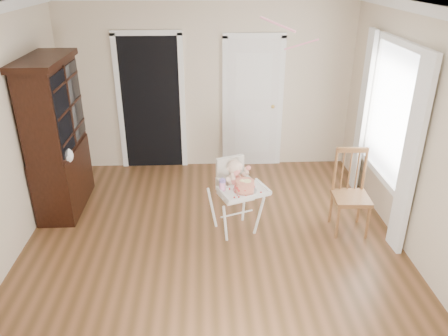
{
  "coord_description": "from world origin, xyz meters",
  "views": [
    {
      "loc": [
        -0.07,
        -4.18,
        3.07
      ],
      "look_at": [
        0.15,
        0.38,
        0.92
      ],
      "focal_mm": 35.0,
      "sensor_mm": 36.0,
      "label": 1
    }
  ],
  "objects_px": {
    "cake": "(245,186)",
    "dining_chair": "(351,194)",
    "high_chair": "(236,188)",
    "sippy_cup": "(222,185)",
    "china_cabinet": "(57,137)"
  },
  "relations": [
    {
      "from": "china_cabinet",
      "to": "high_chair",
      "type": "bearing_deg",
      "value": -17.57
    },
    {
      "from": "high_chair",
      "to": "sippy_cup",
      "type": "relative_size",
      "value": 5.4
    },
    {
      "from": "china_cabinet",
      "to": "dining_chair",
      "type": "xyz_separation_m",
      "value": [
        3.7,
        -0.74,
        -0.54
      ]
    },
    {
      "from": "cake",
      "to": "china_cabinet",
      "type": "bearing_deg",
      "value": 158.67
    },
    {
      "from": "cake",
      "to": "dining_chair",
      "type": "relative_size",
      "value": 0.27
    },
    {
      "from": "cake",
      "to": "dining_chair",
      "type": "xyz_separation_m",
      "value": [
        1.33,
        0.18,
        -0.25
      ]
    },
    {
      "from": "dining_chair",
      "to": "china_cabinet",
      "type": "bearing_deg",
      "value": 171.28
    },
    {
      "from": "sippy_cup",
      "to": "dining_chair",
      "type": "xyz_separation_m",
      "value": [
        1.59,
        0.16,
        -0.26
      ]
    },
    {
      "from": "cake",
      "to": "china_cabinet",
      "type": "height_order",
      "value": "china_cabinet"
    },
    {
      "from": "sippy_cup",
      "to": "cake",
      "type": "bearing_deg",
      "value": -3.42
    },
    {
      "from": "sippy_cup",
      "to": "dining_chair",
      "type": "height_order",
      "value": "dining_chair"
    },
    {
      "from": "china_cabinet",
      "to": "sippy_cup",
      "type": "bearing_deg",
      "value": -23.34
    },
    {
      "from": "cake",
      "to": "china_cabinet",
      "type": "relative_size",
      "value": 0.14
    },
    {
      "from": "cake",
      "to": "dining_chair",
      "type": "height_order",
      "value": "dining_chair"
    },
    {
      "from": "cake",
      "to": "sippy_cup",
      "type": "xyz_separation_m",
      "value": [
        -0.26,
        0.02,
        0.01
      ]
    }
  ]
}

